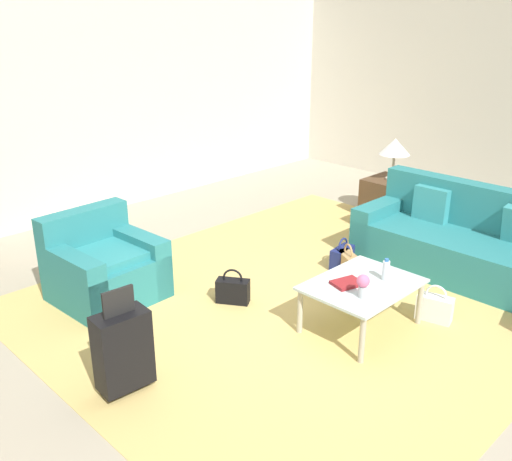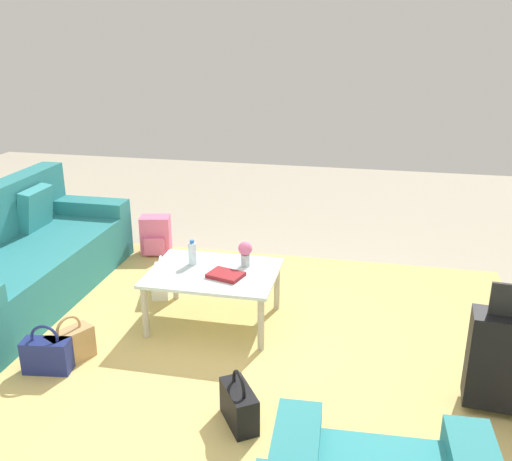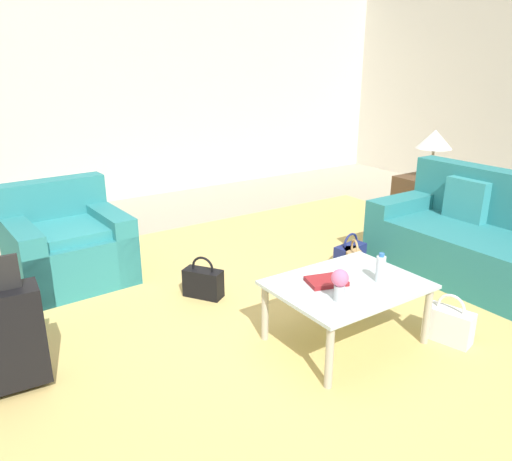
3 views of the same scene
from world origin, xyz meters
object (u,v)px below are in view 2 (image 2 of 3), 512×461
(handbag_tan, at_px, (71,345))
(suitcase_black, at_px, (502,359))
(coffee_table, at_px, (214,278))
(coffee_table_book, at_px, (226,275))
(water_bottle, at_px, (192,253))
(couch, at_px, (16,263))
(flower_vase, at_px, (245,252))
(handbag_white, at_px, (161,280))
(handbag_navy, at_px, (47,355))
(handbag_black, at_px, (239,405))
(backpack_pink, at_px, (156,236))

(handbag_tan, bearing_deg, suitcase_black, -178.85)
(coffee_table, distance_m, coffee_table_book, 0.16)
(water_bottle, relative_size, coffee_table_book, 0.80)
(couch, height_order, flower_vase, couch)
(handbag_tan, distance_m, handbag_white, 1.18)
(couch, bearing_deg, suitcase_black, 168.11)
(coffee_table, distance_m, handbag_white, 0.77)
(handbag_white, bearing_deg, coffee_table_book, 146.20)
(couch, relative_size, flower_vase, 11.18)
(coffee_table, xyz_separation_m, handbag_navy, (0.93, 0.90, -0.26))
(coffee_table_book, xyz_separation_m, handbag_black, (-0.36, 1.08, -0.33))
(suitcase_black, bearing_deg, coffee_table, -19.29)
(coffee_table_book, relative_size, handbag_white, 0.71)
(coffee_table_book, height_order, backpack_pink, coffee_table_book)
(water_bottle, distance_m, handbag_navy, 1.31)
(couch, bearing_deg, handbag_navy, 131.03)
(couch, bearing_deg, handbag_black, 151.08)
(backpack_pink, bearing_deg, couch, 55.99)
(handbag_black, relative_size, backpack_pink, 0.89)
(handbag_tan, height_order, backpack_pink, backpack_pink)
(couch, relative_size, handbag_white, 6.40)
(handbag_tan, bearing_deg, coffee_table_book, -144.57)
(water_bottle, bearing_deg, couch, 0.00)
(couch, distance_m, suitcase_black, 3.88)
(handbag_tan, relative_size, handbag_navy, 1.00)
(suitcase_black, distance_m, handbag_white, 2.83)
(coffee_table_book, distance_m, handbag_tan, 1.21)
(coffee_table, bearing_deg, couch, -3.18)
(coffee_table, xyz_separation_m, handbag_tan, (0.83, 0.76, -0.26))
(handbag_tan, relative_size, backpack_pink, 0.89)
(couch, relative_size, backpack_pink, 5.73)
(flower_vase, bearing_deg, backpack_pink, -43.11)
(flower_vase, bearing_deg, couch, 1.42)
(couch, bearing_deg, water_bottle, -180.00)
(backpack_pink, bearing_deg, flower_vase, 136.89)
(flower_vase, bearing_deg, handbag_navy, 42.57)
(coffee_table_book, bearing_deg, coffee_table, -17.63)
(coffee_table_book, bearing_deg, couch, 10.70)
(handbag_navy, height_order, backpack_pink, backpack_pink)
(coffee_table, bearing_deg, backpack_pink, -52.28)
(coffee_table, distance_m, flower_vase, 0.32)
(coffee_table, height_order, water_bottle, water_bottle)
(suitcase_black, xyz_separation_m, backpack_pink, (3.00, -1.99, -0.16))
(coffee_table_book, relative_size, backpack_pink, 0.63)
(handbag_tan, bearing_deg, handbag_white, -101.32)
(handbag_white, bearing_deg, suitcase_black, 157.03)
(water_bottle, height_order, handbag_white, water_bottle)
(backpack_pink, bearing_deg, handbag_black, 121.14)
(handbag_white, bearing_deg, couch, 14.10)
(water_bottle, xyz_separation_m, handbag_tan, (0.63, 0.86, -0.41))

